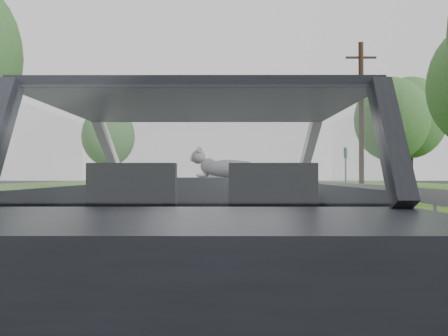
{
  "coord_description": "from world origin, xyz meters",
  "views": [
    {
      "loc": [
        0.13,
        -2.88,
        1.02
      ],
      "look_at": [
        0.12,
        0.6,
        1.08
      ],
      "focal_mm": 35.0,
      "sensor_mm": 36.0,
      "label": 1
    }
  ],
  "objects_px": {
    "utility_pole": "(361,118)",
    "cat": "(228,167)",
    "other_car": "(223,181)",
    "subject_car": "(206,220)",
    "highway_sign": "(346,170)"
  },
  "relations": [
    {
      "from": "utility_pole",
      "to": "cat",
      "type": "bearing_deg",
      "value": -110.24
    },
    {
      "from": "subject_car",
      "to": "utility_pole",
      "type": "relative_size",
      "value": 0.52
    },
    {
      "from": "other_car",
      "to": "utility_pole",
      "type": "height_order",
      "value": "utility_pole"
    },
    {
      "from": "cat",
      "to": "highway_sign",
      "type": "bearing_deg",
      "value": 85.65
    },
    {
      "from": "other_car",
      "to": "utility_pole",
      "type": "relative_size",
      "value": 0.57
    },
    {
      "from": "utility_pole",
      "to": "other_car",
      "type": "bearing_deg",
      "value": -171.94
    },
    {
      "from": "subject_car",
      "to": "cat",
      "type": "xyz_separation_m",
      "value": [
        0.15,
        0.58,
        0.36
      ]
    },
    {
      "from": "highway_sign",
      "to": "utility_pole",
      "type": "height_order",
      "value": "utility_pole"
    },
    {
      "from": "other_car",
      "to": "cat",
      "type": "bearing_deg",
      "value": -81.99
    },
    {
      "from": "cat",
      "to": "other_car",
      "type": "xyz_separation_m",
      "value": [
        -0.13,
        17.64,
        -0.35
      ]
    },
    {
      "from": "subject_car",
      "to": "utility_pole",
      "type": "height_order",
      "value": "utility_pole"
    },
    {
      "from": "cat",
      "to": "utility_pole",
      "type": "bearing_deg",
      "value": 83.09
    },
    {
      "from": "subject_car",
      "to": "cat",
      "type": "relative_size",
      "value": 7.22
    },
    {
      "from": "cat",
      "to": "utility_pole",
      "type": "distance_m",
      "value": 20.06
    },
    {
      "from": "cat",
      "to": "highway_sign",
      "type": "relative_size",
      "value": 0.22
    }
  ]
}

